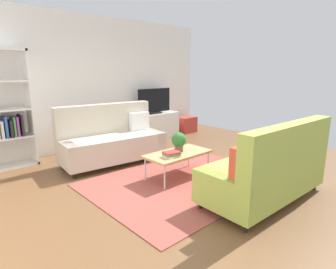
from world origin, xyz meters
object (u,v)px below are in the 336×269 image
at_px(coffee_table, 178,154).
at_px(potted_plant, 179,141).
at_px(tv_console, 154,126).
at_px(vase_0, 135,113).
at_px(tv, 154,101).
at_px(storage_trunk, 186,125).
at_px(couch_beige, 112,140).
at_px(bottle_0, 143,112).
at_px(couch_green, 268,170).
at_px(table_book_0, 171,156).

bearing_deg(coffee_table, potted_plant, 35.13).
height_order(tv_console, vase_0, vase_0).
height_order(tv, storage_trunk, tv).
distance_m(couch_beige, bottle_0, 1.76).
xyz_separation_m(couch_beige, coffee_table, (0.38, -1.42, -0.05)).
height_order(coffee_table, storage_trunk, storage_trunk).
relative_size(tv, bottle_0, 5.91).
bearing_deg(tv_console, coffee_table, -121.84).
xyz_separation_m(couch_beige, couch_green, (0.66, -2.84, 0.00)).
relative_size(couch_beige, tv_console, 1.41).
height_order(coffee_table, tv_console, tv_console).
xyz_separation_m(couch_beige, potted_plant, (0.44, -1.37, 0.16)).
distance_m(couch_beige, couch_green, 2.91).
bearing_deg(bottle_0, table_book_0, -118.30).
bearing_deg(bottle_0, couch_green, -102.01).
bearing_deg(couch_beige, vase_0, -135.34).
bearing_deg(potted_plant, tv, 58.60).
height_order(storage_trunk, potted_plant, potted_plant).
bearing_deg(bottle_0, couch_beige, -147.40).
xyz_separation_m(tv, bottle_0, (-0.40, -0.02, -0.23)).
relative_size(couch_green, table_book_0, 8.05).
bearing_deg(couch_green, potted_plant, 100.82).
distance_m(tv_console, table_book_0, 3.03).
xyz_separation_m(tv_console, vase_0, (-0.58, 0.05, 0.38)).
bearing_deg(storage_trunk, vase_0, 174.90).
distance_m(storage_trunk, table_book_0, 3.70).
relative_size(potted_plant, vase_0, 2.52).
bearing_deg(potted_plant, tv_console, 58.81).
height_order(tv_console, bottle_0, bottle_0).
height_order(coffee_table, vase_0, vase_0).
distance_m(tv_console, bottle_0, 0.57).
bearing_deg(vase_0, table_book_0, -114.17).
bearing_deg(vase_0, coffee_table, -110.36).
bearing_deg(storage_trunk, couch_green, -121.80).
xyz_separation_m(couch_green, storage_trunk, (2.30, 3.72, -0.22)).
distance_m(coffee_table, storage_trunk, 3.46).
bearing_deg(couch_beige, coffee_table, 111.03).
relative_size(coffee_table, storage_trunk, 2.12).
bearing_deg(vase_0, potted_plant, -109.35).
relative_size(couch_beige, tv, 1.98).
distance_m(coffee_table, vase_0, 2.63).
bearing_deg(bottle_0, coffee_table, -114.77).
xyz_separation_m(potted_plant, table_book_0, (-0.30, -0.14, -0.17)).
xyz_separation_m(coffee_table, potted_plant, (0.07, 0.05, 0.21)).
bearing_deg(storage_trunk, coffee_table, -138.42).
bearing_deg(tv_console, storage_trunk, -5.19).
height_order(couch_beige, table_book_0, couch_beige).
bearing_deg(potted_plant, coffee_table, -144.87).
bearing_deg(couch_beige, tv_console, -146.30).
relative_size(tv_console, potted_plant, 4.37).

